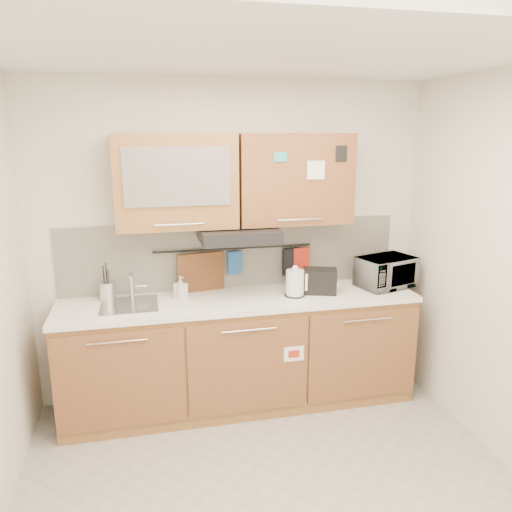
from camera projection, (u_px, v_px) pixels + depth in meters
name	position (u px, v px, depth m)	size (l,w,h in m)	color
floor	(279.00, 504.00, 3.03)	(3.20, 3.20, 0.00)	#9E9993
ceiling	(286.00, 45.00, 2.39)	(3.20, 3.20, 0.00)	white
wall_back	(233.00, 242.00, 4.13)	(3.20, 3.20, 0.00)	silver
base_cabinet	(241.00, 358.00, 4.05)	(2.80, 0.64, 0.88)	#AE743D
countertop	(240.00, 300.00, 3.93)	(2.82, 0.62, 0.04)	white
backsplash	(233.00, 254.00, 4.14)	(2.80, 0.02, 0.56)	silver
upper_cabinets	(236.00, 180.00, 3.83)	(1.82, 0.37, 0.70)	#AE743D
range_hood	(238.00, 234.00, 3.86)	(0.60, 0.46, 0.10)	black
sink	(130.00, 305.00, 3.76)	(0.42, 0.40, 0.26)	silver
utensil_rail	(234.00, 249.00, 4.09)	(0.02, 0.02, 1.30)	black
utensil_crock	(107.00, 291.00, 3.85)	(0.15, 0.15, 0.30)	silver
kettle	(295.00, 284.00, 3.95)	(0.19, 0.18, 0.25)	white
toaster	(320.00, 281.00, 4.02)	(0.30, 0.23, 0.20)	black
microwave	(386.00, 272.00, 4.18)	(0.46, 0.31, 0.25)	#999999
soap_bottle	(181.00, 287.00, 3.89)	(0.08, 0.08, 0.18)	#999999
cutting_board	(201.00, 282.00, 4.08)	(0.39, 0.03, 0.48)	brown
oven_mitt	(235.00, 263.00, 4.10)	(0.11, 0.03, 0.19)	#21509A
dark_pouch	(291.00, 261.00, 4.21)	(0.14, 0.04, 0.23)	black
pot_holder	(301.00, 258.00, 4.22)	(0.15, 0.02, 0.18)	red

